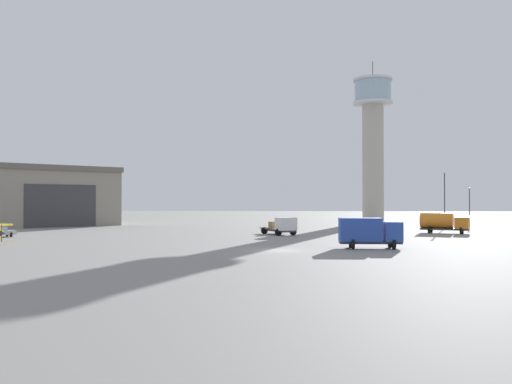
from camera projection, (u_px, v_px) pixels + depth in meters
name	position (u px, v px, depth m)	size (l,w,h in m)	color
ground_plane	(277.00, 250.00, 52.50)	(400.00, 400.00, 0.00)	gray
control_tower	(373.00, 135.00, 121.98)	(8.89, 8.89, 36.69)	#B2AD9E
hangar	(42.00, 196.00, 107.00)	(33.30, 33.27, 11.47)	gray
truck_box_blue	(369.00, 231.00, 54.56)	(6.28, 3.25, 3.11)	#38383D
truck_flatbed_white	(282.00, 226.00, 75.87)	(5.66, 7.40, 2.51)	#38383D
truck_fuel_tanker_orange	(444.00, 222.00, 79.95)	(7.27, 4.83, 3.04)	#38383D
light_post_west	(445.00, 195.00, 94.99)	(0.44, 0.44, 10.19)	#38383D
light_post_east	(469.00, 202.00, 103.92)	(0.44, 0.44, 7.59)	#38383D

